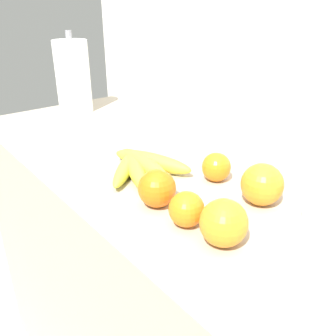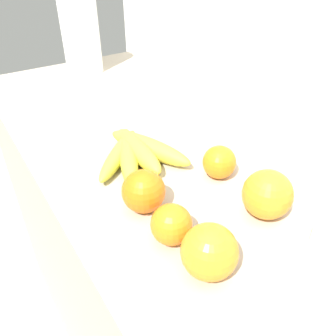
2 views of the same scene
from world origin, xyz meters
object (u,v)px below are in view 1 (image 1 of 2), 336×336
Objects in this scene: banana_bunch at (140,165)px; orange_front at (262,184)px; orange_back_left at (187,209)px; paper_towel_roll at (73,77)px; orange_back_right at (224,223)px; orange_center at (216,167)px; orange_far_right at (157,188)px.

orange_front is at bearing 20.81° from banana_bunch.
orange_front is (0.27, 0.10, 0.02)m from banana_bunch.
orange_back_left is 0.82m from paper_towel_roll.
orange_back_right is at bearing -74.32° from orange_front.
orange_center is 0.23× the size of paper_towel_roll.
orange_front is at bearing 53.19° from orange_far_right.
orange_center is 1.00× the size of orange_back_left.
orange_back_right is 0.29× the size of paper_towel_roll.
orange_far_right is at bearing -88.56° from orange_center.
orange_front is at bearing 77.99° from orange_back_left.
paper_towel_roll is (-0.70, 0.01, 0.09)m from orange_center.
orange_far_right is 1.15× the size of orange_back_left.
orange_far_right reaches higher than orange_back_left.
orange_far_right is 0.89× the size of orange_front.
banana_bunch is 2.66× the size of orange_back_right.
paper_towel_roll is (-0.56, 0.12, 0.10)m from banana_bunch.
orange_back_right is 0.16m from orange_front.
orange_front is (0.12, 0.16, 0.00)m from orange_far_right.
orange_far_right reaches higher than banana_bunch.
banana_bunch is at bearing 164.58° from orange_back_left.
orange_back_left is 0.23× the size of paper_towel_roll.
orange_back_right is 0.89m from paper_towel_roll.
orange_center is at bearing 177.88° from orange_front.
orange_back_left is (-0.08, -0.01, -0.01)m from orange_back_right.
orange_back_right is 0.96× the size of orange_front.
orange_center is at bearing -0.88° from paper_towel_roll.
paper_towel_roll is at bearing 167.21° from orange_back_left.
orange_back_left is at bearing -12.79° from paper_towel_roll.
orange_center is at bearing 136.78° from orange_back_right.
paper_towel_roll is (-0.83, 0.02, 0.08)m from orange_front.
banana_bunch is 0.31m from orange_back_right.
orange_back_left is (0.23, -0.06, 0.01)m from banana_bunch.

